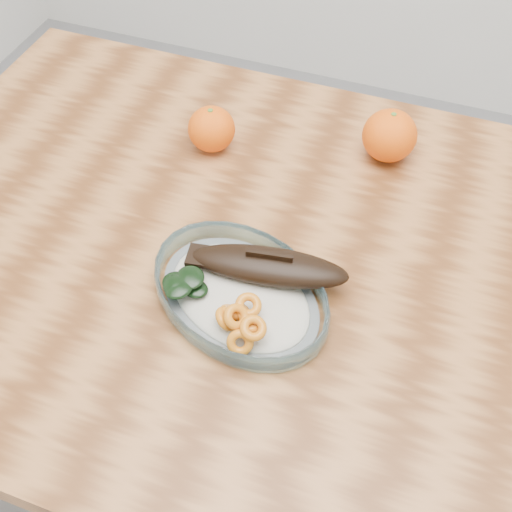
# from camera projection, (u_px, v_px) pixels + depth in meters

# --- Properties ---
(ground) EXTENTS (3.00, 3.00, 0.00)m
(ground) POSITION_uv_depth(u_px,v_px,m) (268.00, 468.00, 1.45)
(ground) COLOR slate
(ground) RESTS_ON ground
(dining_table) EXTENTS (1.20, 0.80, 0.75)m
(dining_table) POSITION_uv_depth(u_px,v_px,m) (274.00, 300.00, 0.95)
(dining_table) COLOR brown
(dining_table) RESTS_ON ground
(plated_meal) EXTENTS (0.61, 0.61, 0.07)m
(plated_meal) POSITION_uv_depth(u_px,v_px,m) (241.00, 290.00, 0.82)
(plated_meal) COLOR white
(plated_meal) RESTS_ON dining_table
(orange_left) EXTENTS (0.07, 0.07, 0.07)m
(orange_left) POSITION_uv_depth(u_px,v_px,m) (212.00, 129.00, 0.99)
(orange_left) COLOR #F64305
(orange_left) RESTS_ON dining_table
(orange_right) EXTENTS (0.08, 0.08, 0.08)m
(orange_right) POSITION_uv_depth(u_px,v_px,m) (390.00, 136.00, 0.97)
(orange_right) COLOR #F64305
(orange_right) RESTS_ON dining_table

